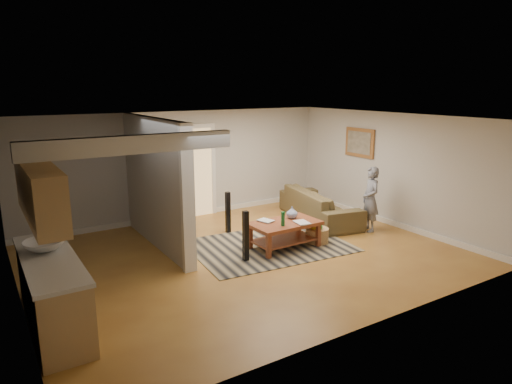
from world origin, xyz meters
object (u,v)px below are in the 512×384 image
Objects in this scene: sofa at (319,220)px; speaker_left at (246,236)px; child at (369,230)px; tv_console at (156,201)px; speaker_right at (228,212)px; toy_basket at (317,234)px; coffee_table at (285,227)px; toddler at (187,220)px.

sofa is 2.65× the size of speaker_left.
tv_console is at bearing -99.97° from child.
child is (3.16, 0.08, -0.46)m from speaker_left.
sofa is 2.31m from speaker_right.
speaker_right is 1.95m from toy_basket.
sofa is at bearing 48.52° from toy_basket.
speaker_left is 3.20m from child.
speaker_left is at bearing -169.12° from coffee_table.
coffee_table is 2.93× the size of toy_basket.
toddler is at bearing 28.21° from tv_console.
tv_console is 1.33× the size of speaker_left.
toddler is at bearing 107.58° from coffee_table.
tv_console is at bearing 148.58° from speaker_right.
sofa is 5.35× the size of toy_basket.
speaker_left is at bearing 103.58° from toddler.
speaker_left reaches higher than sofa.
coffee_table is 1.49m from speaker_right.
speaker_left is 1.73m from toy_basket.
speaker_right reaches higher than sofa.
speaker_right is 1.93× the size of toy_basket.
coffee_table is at bearing 123.93° from toddler.
sofa is 3.07m from speaker_left.
toy_basket reaches higher than sofa.
speaker_right is 3.08m from child.
coffee_table is at bearing -51.89° from tv_console.
tv_console is 4.62m from child.
tv_console is at bearing 137.02° from toy_basket.
coffee_table is at bearing 171.03° from toy_basket.
coffee_table is at bearing 132.86° from sofa.
toy_basket is (2.48, -2.31, -0.53)m from tv_console.
child is 1.67× the size of toddler.
speaker_right reaches higher than toy_basket.
tv_console is at bearing 128.86° from coffee_table.
toddler is at bearing 119.05° from toy_basket.
speaker_right is at bearing 74.20° from speaker_left.
speaker_right is at bearing -32.23° from tv_console.
toy_basket is (1.71, 0.08, -0.29)m from speaker_left.
speaker_right is at bearing 122.61° from toddler.
toy_basket is at bearing 135.40° from toddler.
tv_console is at bearing 45.31° from toddler.
speaker_right is at bearing 93.02° from sofa.
speaker_right is (-2.24, 0.33, 0.44)m from sofa.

